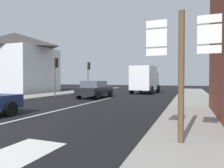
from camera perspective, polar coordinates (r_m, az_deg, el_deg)
name	(u,v)px	position (r m, az deg, el deg)	size (l,w,h in m)	color
ground_plane	(101,100)	(15.61, -3.13, -4.59)	(80.00, 80.00, 0.00)	black
sidewalk_right	(196,107)	(12.28, 22.62, -5.98)	(2.92, 44.00, 0.14)	gray
sidewalk_left	(13,99)	(17.90, -25.98, -3.74)	(2.92, 44.00, 0.14)	gray
lane_centre_stripe	(73,107)	(12.09, -10.92, -6.32)	(0.16, 12.00, 0.01)	silver
lane_turn_arrow	(13,156)	(4.95, -26.16, -17.75)	(1.20, 2.20, 0.01)	silver
clapboard_house_left	(15,62)	(27.49, -25.63, 5.52)	(9.20, 7.66, 7.28)	silver
sedan_far	(95,89)	(17.67, -4.81, -1.43)	(1.98, 4.21, 1.47)	black
delivery_truck	(145,79)	(23.45, 9.25, 1.42)	(2.76, 5.13, 3.05)	silver
route_sign_post	(181,67)	(4.99, 18.93, 4.66)	(1.66, 0.14, 3.20)	brown
traffic_light_far_left	(88,70)	(25.71, -6.63, 3.93)	(0.30, 0.49, 3.75)	#47474C
traffic_light_near_left	(56,68)	(20.01, -15.56, 4.37)	(0.30, 0.49, 3.63)	#47474C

